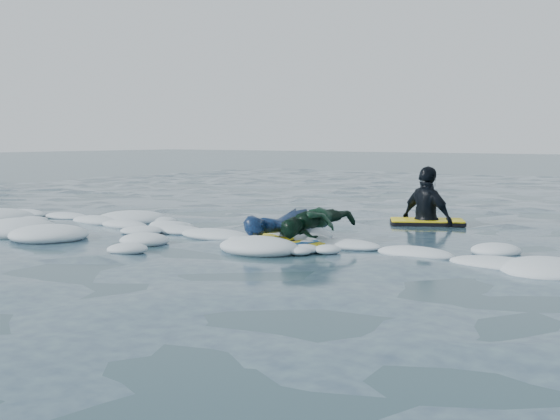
{
  "coord_description": "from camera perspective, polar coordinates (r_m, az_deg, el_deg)",
  "views": [
    {
      "loc": [
        5.67,
        -6.47,
        1.47
      ],
      "look_at": [
        -0.17,
        1.6,
        0.44
      ],
      "focal_mm": 45.0,
      "sensor_mm": 36.0,
      "label": 1
    }
  ],
  "objects": [
    {
      "name": "ground",
      "position": [
        8.73,
        -5.26,
        -3.84
      ],
      "size": [
        120.0,
        120.0,
        0.0
      ],
      "primitive_type": "plane",
      "color": "#1A363E",
      "rests_on": "ground"
    },
    {
      "name": "foam_band",
      "position": [
        9.52,
        -1.16,
        -3.0
      ],
      "size": [
        12.0,
        3.1,
        0.3
      ],
      "primitive_type": null,
      "color": "white",
      "rests_on": "ground"
    },
    {
      "name": "waiting_rider_unit",
      "position": [
        12.15,
        11.87,
        -0.85
      ],
      "size": [
        1.4,
        1.19,
        1.85
      ],
      "rotation": [
        0.0,
        0.0,
        0.5
      ],
      "color": "black",
      "rests_on": "ground"
    },
    {
      "name": "prone_woman_unit",
      "position": [
        10.02,
        0.35,
        -1.3
      ],
      "size": [
        0.89,
        1.68,
        0.42
      ],
      "rotation": [
        0.0,
        0.0,
        1.87
      ],
      "color": "black",
      "rests_on": "ground"
    },
    {
      "name": "prone_child_unit",
      "position": [
        9.61,
        3.04,
        -1.34
      ],
      "size": [
        0.75,
        1.36,
        0.52
      ],
      "rotation": [
        0.0,
        0.0,
        1.55
      ],
      "color": "black",
      "rests_on": "ground"
    }
  ]
}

